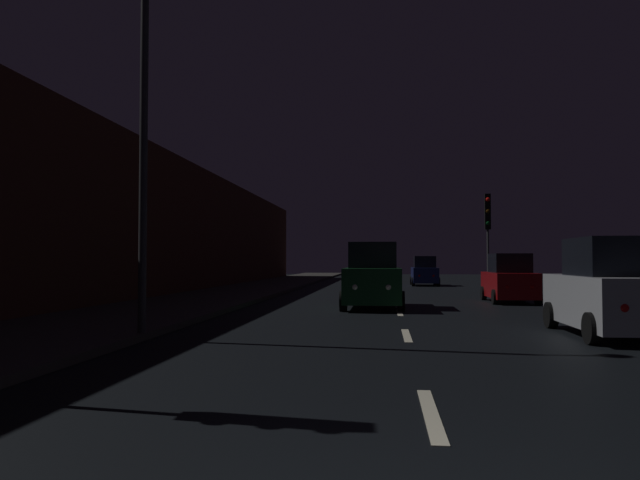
# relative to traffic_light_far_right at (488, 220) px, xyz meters

# --- Properties ---
(ground) EXTENTS (27.12, 84.00, 0.02)m
(ground) POSITION_rel_traffic_light_far_right_xyz_m (-5.06, -4.92, -3.77)
(ground) COLOR black
(sidewalk_left) EXTENTS (4.40, 84.00, 0.15)m
(sidewalk_left) POSITION_rel_traffic_light_far_right_xyz_m (-12.42, -4.92, -3.68)
(sidewalk_left) COLOR #33302D
(sidewalk_left) RESTS_ON ground
(building_facade_left) EXTENTS (0.80, 63.00, 6.28)m
(building_facade_left) POSITION_rel_traffic_light_far_right_xyz_m (-15.02, -8.42, -0.61)
(building_facade_left) COLOR #472319
(building_facade_left) RESTS_ON ground
(lane_centerline) EXTENTS (0.16, 17.32, 0.01)m
(lane_centerline) POSITION_rel_traffic_light_far_right_xyz_m (-5.06, -18.01, -3.75)
(lane_centerline) COLOR beige
(lane_centerline) RESTS_ON ground
(traffic_light_far_right) EXTENTS (0.33, 0.47, 5.14)m
(traffic_light_far_right) POSITION_rel_traffic_light_far_right_xyz_m (0.00, 0.00, 0.00)
(traffic_light_far_right) COLOR #38383A
(traffic_light_far_right) RESTS_ON ground
(streetlamp_overhead) EXTENTS (1.70, 0.44, 8.18)m
(streetlamp_overhead) POSITION_rel_traffic_light_far_right_xyz_m (-9.90, -21.21, 1.57)
(streetlamp_overhead) COLOR #2D2D30
(streetlamp_overhead) RESTS_ON ground
(car_approaching_headlights) EXTENTS (2.00, 4.34, 2.19)m
(car_approaching_headlights) POSITION_rel_traffic_light_far_right_xyz_m (-5.90, -12.50, -2.76)
(car_approaching_headlights) COLOR #0F3819
(car_approaching_headlights) RESTS_ON ground
(car_parked_right_far) EXTENTS (1.69, 3.66, 1.85)m
(car_parked_right_far) POSITION_rel_traffic_light_far_right_xyz_m (-0.80, -9.32, -2.91)
(car_parked_right_far) COLOR maroon
(car_parked_right_far) RESTS_ON ground
(car_parked_right_near) EXTENTS (1.89, 4.09, 2.06)m
(car_parked_right_near) POSITION_rel_traffic_light_far_right_xyz_m (-0.80, -19.56, -2.81)
(car_parked_right_near) COLOR #A5A8AD
(car_parked_right_near) RESTS_ON ground
(car_distant_taillights) EXTENTS (1.70, 3.68, 1.86)m
(car_distant_taillights) POSITION_rel_traffic_light_far_right_xyz_m (-2.96, 5.80, -2.91)
(car_distant_taillights) COLOR #141E51
(car_distant_taillights) RESTS_ON ground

